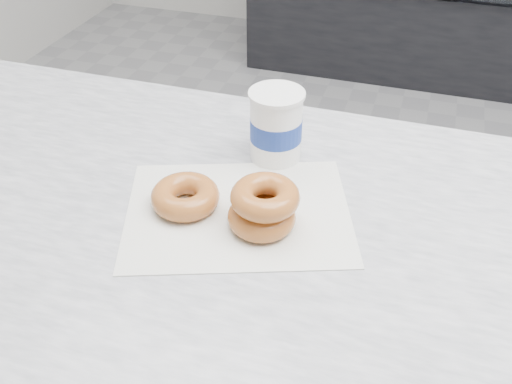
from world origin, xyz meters
The scene contains 5 objects.
ground centered at (0.00, 0.00, 0.00)m, with size 5.00×5.00×0.00m, color gray.
wax_paper centered at (-0.43, -0.58, 0.90)m, with size 0.34×0.26×0.00m, color silver.
donut_single centered at (-0.51, -0.59, 0.92)m, with size 0.11×0.11×0.04m, color #B97233.
donut_stack centered at (-0.39, -0.60, 0.94)m, with size 0.12×0.12×0.07m.
coffee_cup centered at (-0.42, -0.41, 0.96)m, with size 0.11×0.11×0.13m.
Camera 1 is at (-0.20, -1.21, 1.45)m, focal length 40.00 mm.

